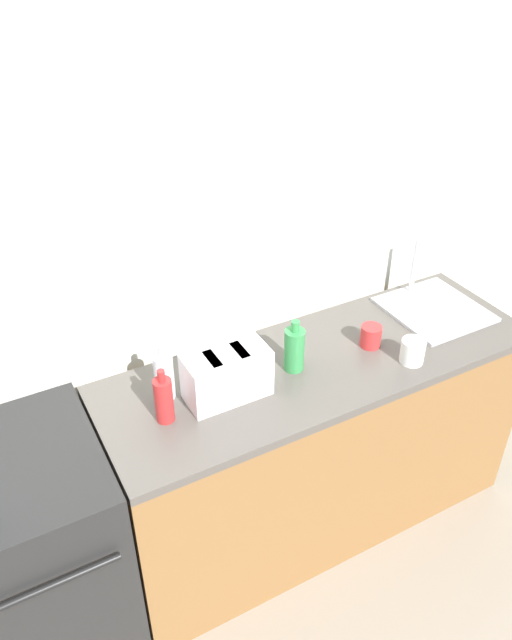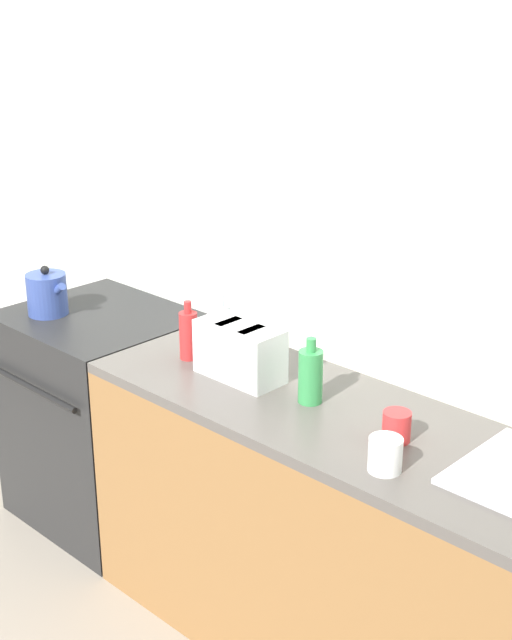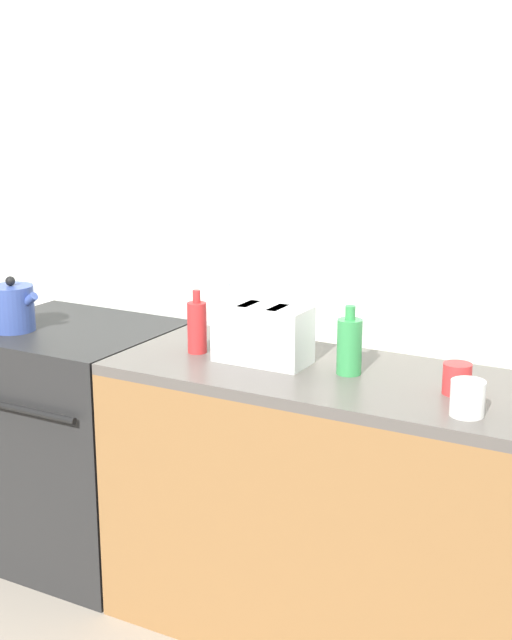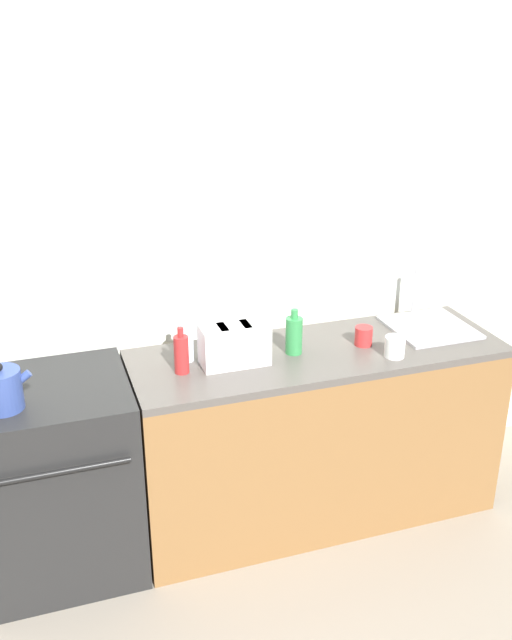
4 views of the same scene
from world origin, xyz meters
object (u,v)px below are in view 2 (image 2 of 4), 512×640
bottle_red (188,335)px  cup_white (385,454)px  bottle_clear (221,328)px  stove (104,414)px  cup_red (397,426)px  toaster (240,351)px  bottle_green (311,375)px  kettle (47,294)px

bottle_red → cup_white: 0.99m
bottle_clear → stove: bearing=-173.4°
cup_red → bottle_red: bearing=-179.4°
toaster → bottle_green: (0.30, 0.02, -0.00)m
stove → bottle_red: bearing=-3.8°
cup_red → kettle: bearing=-176.6°
bottle_red → bottle_green: bearing=3.2°
bottle_red → cup_red: size_ratio=2.36×
bottle_green → cup_red: bottle_green is taller
bottle_red → cup_red: (0.89, 0.01, -0.04)m
cup_white → cup_red: bearing=115.5°
toaster → bottle_red: bottle_red is taller
stove → bottle_green: (1.14, -0.01, 0.54)m
cup_red → cup_white: (0.08, -0.16, 0.00)m
stove → bottle_red: size_ratio=4.25×
cup_red → bottle_clear: bearing=172.9°
bottle_green → cup_red: (0.35, -0.02, -0.05)m
bottle_clear → bottle_red: (-0.05, -0.11, -0.00)m
stove → bottle_red: 0.80m
toaster → cup_white: (0.73, -0.17, -0.05)m
toaster → cup_white: 0.75m
toaster → bottle_clear: bearing=152.6°
stove → cup_white: 1.66m
cup_white → bottle_red: bearing=170.9°
kettle → bottle_green: (1.29, 0.12, 0.01)m
bottle_clear → cup_red: bottle_clear is taller
bottle_green → bottle_red: size_ratio=1.02×
toaster → cup_red: bearing=-0.1°
stove → cup_white: cup_white is taller
kettle → bottle_clear: 0.82m
bottle_green → bottle_red: bottle_green is taller
toaster → bottle_green: bottle_green is taller
kettle → bottle_clear: (0.80, 0.20, 0.01)m
bottle_red → cup_red: bearing=0.6°
kettle → cup_white: bearing=-2.2°
bottle_red → cup_red: bottle_red is taller
bottle_clear → bottle_red: size_ratio=1.05×
toaster → stove: bearing=178.0°
bottle_green → bottle_clear: (-0.50, 0.08, 0.00)m
toaster → bottle_red: (-0.25, -0.01, -0.01)m
kettle → bottle_green: 1.30m
toaster → cup_red: 0.65m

